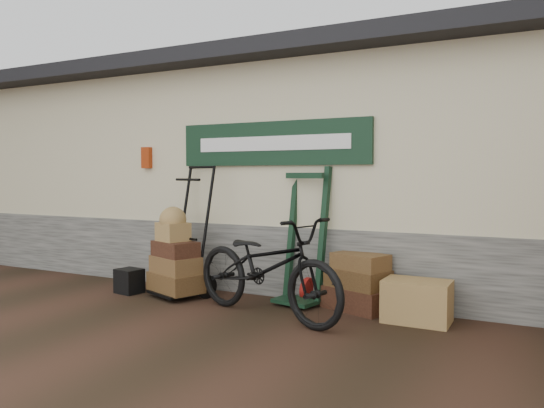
% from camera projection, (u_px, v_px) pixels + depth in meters
% --- Properties ---
extents(ground, '(80.00, 80.00, 0.00)m').
position_uv_depth(ground, '(256.00, 318.00, 5.76)').
color(ground, black).
rests_on(ground, ground).
extents(station_building, '(14.40, 4.10, 3.20)m').
position_uv_depth(station_building, '(341.00, 171.00, 8.11)').
color(station_building, '#4C4C47').
rests_on(station_building, ground).
extents(porter_trolley, '(1.03, 0.90, 1.71)m').
position_uv_depth(porter_trolley, '(188.00, 229.00, 6.82)').
color(porter_trolley, black).
rests_on(porter_trolley, ground).
extents(green_barrow, '(0.69, 0.62, 1.65)m').
position_uv_depth(green_barrow, '(304.00, 235.00, 6.38)').
color(green_barrow, black).
rests_on(green_barrow, ground).
extents(suitcase_stack, '(0.87, 0.71, 0.67)m').
position_uv_depth(suitcase_stack, '(358.00, 281.00, 6.10)').
color(suitcase_stack, black).
rests_on(suitcase_stack, ground).
extents(wicker_hamper, '(0.69, 0.45, 0.45)m').
position_uv_depth(wicker_hamper, '(417.00, 301.00, 5.58)').
color(wicker_hamper, brown).
rests_on(wicker_hamper, ground).
extents(black_trunk, '(0.36, 0.33, 0.32)m').
position_uv_depth(black_trunk, '(129.00, 281.00, 6.97)').
color(black_trunk, black).
rests_on(black_trunk, ground).
extents(bicycle, '(1.33, 2.25, 1.23)m').
position_uv_depth(bicycle, '(266.00, 261.00, 5.76)').
color(bicycle, black).
rests_on(bicycle, ground).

